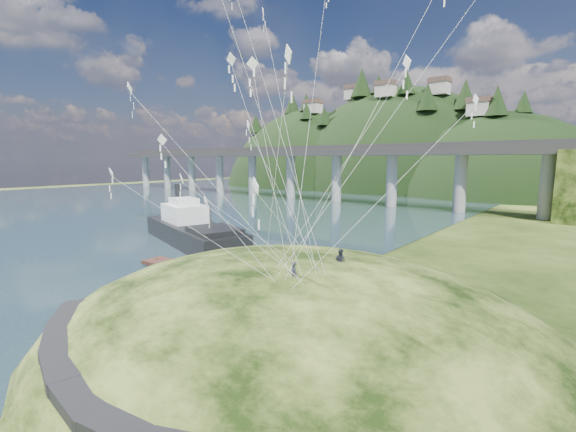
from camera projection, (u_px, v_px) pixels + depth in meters
The scene contains 10 objects.
ground at pixel (195, 313), 28.63m from camera, with size 320.00×320.00×0.00m, color black.
water at pixel (115, 205), 96.74m from camera, with size 240.00×240.00×0.00m, color #2E4B55.
grass_hill at pixel (296, 356), 25.36m from camera, with size 36.00×32.00×13.00m.
footpath at pixel (115, 381), 16.19m from camera, with size 22.29×5.84×0.83m.
bridge at pixel (355, 166), 97.39m from camera, with size 160.00×11.00×15.00m.
far_ridge at pixel (382, 208), 150.50m from camera, with size 153.00×70.00×94.50m.
work_barge at pixel (192, 229), 52.16m from camera, with size 23.07×11.96×7.79m.
wooden_dock at pixel (199, 271), 37.83m from camera, with size 15.21×3.90×1.07m.
kite_flyers at pixel (326, 253), 23.41m from camera, with size 1.10×4.96×1.62m.
kite_swarm at pixel (265, 78), 24.11m from camera, with size 20.23×15.32×20.15m.
Camera 1 is at (22.62, -16.70, 11.35)m, focal length 24.00 mm.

